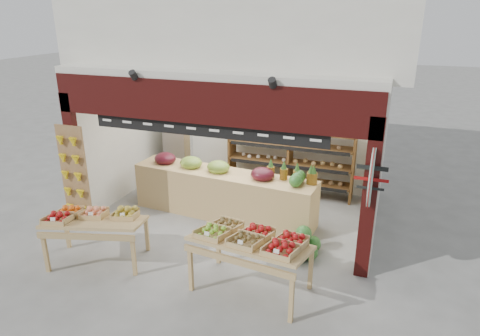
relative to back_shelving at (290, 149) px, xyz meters
name	(u,v)px	position (x,y,z in m)	size (l,w,h in m)	color
ground	(228,220)	(-0.84, -1.83, -1.09)	(60.00, 60.00, 0.00)	slate
shop_structure	(254,17)	(-0.84, -0.22, 2.83)	(6.36, 5.12, 5.40)	silver
banana_board	(73,173)	(-3.57, -3.00, 0.02)	(0.60, 0.15, 1.80)	olive
gift_sign	(371,177)	(1.91, -2.98, 0.66)	(0.04, 0.93, 0.92)	silver
back_shelving	(290,149)	(0.00, 0.00, 0.00)	(2.91, 0.48, 1.81)	brown
refrigerator	(180,147)	(-2.87, 0.06, -0.30)	(0.62, 0.62, 1.58)	silver
cardboard_stack	(202,191)	(-1.75, -1.09, -0.86)	(0.98, 0.71, 0.62)	silver
mid_counter	(223,192)	(-1.01, -1.64, -0.56)	(3.92, 1.08, 1.20)	tan
display_table_left	(91,219)	(-2.48, -3.94, -0.32)	(1.76, 1.28, 1.01)	tan
display_table_right	(251,240)	(0.34, -3.86, -0.22)	(1.84, 1.16, 1.09)	tan
watermelon_pile	(300,245)	(0.85, -2.60, -0.91)	(0.69, 0.69, 0.54)	#1E4A18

